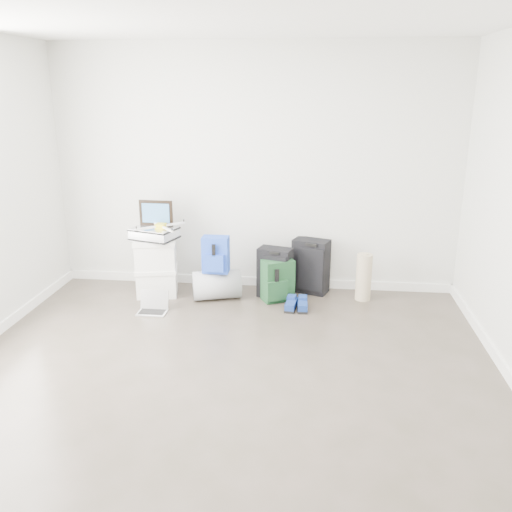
# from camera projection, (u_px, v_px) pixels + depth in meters

# --- Properties ---
(ground) EXTENTS (5.00, 5.00, 0.00)m
(ground) POSITION_uv_depth(u_px,v_px,m) (217.00, 403.00, 4.00)
(ground) COLOR #3C372B
(ground) RESTS_ON ground
(room_envelope) EXTENTS (4.52, 5.02, 2.71)m
(room_envelope) POSITION_uv_depth(u_px,v_px,m) (211.00, 169.00, 3.50)
(room_envelope) COLOR silver
(room_envelope) RESTS_ON ground
(boxes_stack) EXTENTS (0.51, 0.44, 0.64)m
(boxes_stack) POSITION_uv_depth(u_px,v_px,m) (156.00, 267.00, 5.99)
(boxes_stack) COLOR silver
(boxes_stack) RESTS_ON ground
(briefcase) EXTENTS (0.53, 0.45, 0.13)m
(briefcase) POSITION_uv_depth(u_px,v_px,m) (154.00, 233.00, 5.87)
(briefcase) COLOR #B2B2B7
(briefcase) RESTS_ON boxes_stack
(painting) EXTENTS (0.37, 0.04, 0.28)m
(painting) POSITION_uv_depth(u_px,v_px,m) (156.00, 213.00, 5.90)
(painting) COLOR black
(painting) RESTS_ON briefcase
(drone) EXTENTS (0.45, 0.45, 0.05)m
(drone) POSITION_uv_depth(u_px,v_px,m) (161.00, 226.00, 5.82)
(drone) COLOR yellow
(drone) RESTS_ON briefcase
(duffel_bag) EXTENTS (0.58, 0.45, 0.32)m
(duffel_bag) POSITION_uv_depth(u_px,v_px,m) (217.00, 285.00, 5.92)
(duffel_bag) COLOR gray
(duffel_bag) RESTS_ON ground
(blue_backpack) EXTENTS (0.28, 0.21, 0.39)m
(blue_backpack) POSITION_uv_depth(u_px,v_px,m) (216.00, 255.00, 5.78)
(blue_backpack) COLOR #1848A0
(blue_backpack) RESTS_ON duffel_bag
(large_suitcase) EXTENTS (0.40, 0.31, 0.55)m
(large_suitcase) POSITION_uv_depth(u_px,v_px,m) (275.00, 273.00, 5.94)
(large_suitcase) COLOR black
(large_suitcase) RESTS_ON ground
(green_backpack) EXTENTS (0.38, 0.36, 0.46)m
(green_backpack) POSITION_uv_depth(u_px,v_px,m) (278.00, 281.00, 5.85)
(green_backpack) COLOR #133517
(green_backpack) RESTS_ON ground
(carry_on) EXTENTS (0.44, 0.36, 0.61)m
(carry_on) POSITION_uv_depth(u_px,v_px,m) (311.00, 266.00, 6.06)
(carry_on) COLOR black
(carry_on) RESTS_ON ground
(shoes) EXTENTS (0.24, 0.28, 0.09)m
(shoes) POSITION_uv_depth(u_px,v_px,m) (297.00, 305.00, 5.66)
(shoes) COLOR black
(shoes) RESTS_ON ground
(rolled_rug) EXTENTS (0.17, 0.17, 0.51)m
(rolled_rug) POSITION_uv_depth(u_px,v_px,m) (364.00, 277.00, 5.86)
(rolled_rug) COLOR tan
(rolled_rug) RESTS_ON ground
(laptop) EXTENTS (0.30, 0.22, 0.21)m
(laptop) POSITION_uv_depth(u_px,v_px,m) (153.00, 307.00, 5.60)
(laptop) COLOR silver
(laptop) RESTS_ON ground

